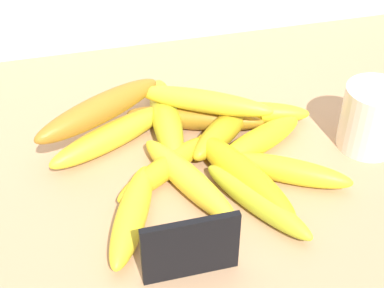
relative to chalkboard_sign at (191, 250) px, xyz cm
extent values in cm
cube|color=tan|center=(4.85, 15.63, -5.36)|extent=(110.00, 76.00, 3.00)
cube|color=black|center=(0.00, -0.07, 0.34)|extent=(11.00, 0.80, 8.40)
cube|color=#926548|center=(0.00, 0.73, -3.56)|extent=(9.90, 1.20, 0.60)
cylinder|color=silver|center=(30.57, 16.29, 0.88)|extent=(8.72, 8.72, 9.48)
ellipsoid|color=yellow|center=(-5.28, 24.97, -1.91)|extent=(19.96, 12.79, 3.89)
ellipsoid|color=gold|center=(10.71, 22.32, -1.90)|extent=(14.21, 13.51, 3.92)
ellipsoid|color=yellow|center=(16.32, 11.94, -2.12)|extent=(16.69, 12.25, 3.47)
ellipsoid|color=yellow|center=(3.13, 13.41, -2.04)|extent=(10.77, 19.48, 3.63)
ellipsoid|color=gold|center=(10.57, 7.56, -2.21)|extent=(11.16, 17.05, 3.29)
ellipsoid|color=yellow|center=(16.99, 25.45, -2.19)|extent=(16.03, 7.69, 3.34)
ellipsoid|color=gold|center=(3.15, 27.00, -1.72)|extent=(5.99, 20.46, 4.28)
ellipsoid|color=gold|center=(0.68, 16.57, -2.22)|extent=(16.05, 12.35, 3.27)
ellipsoid|color=yellow|center=(-5.07, 8.94, -1.97)|extent=(10.15, 17.61, 3.77)
ellipsoid|color=yellow|center=(14.76, 18.67, -2.00)|extent=(16.12, 10.39, 3.71)
ellipsoid|color=#AA731C|center=(7.40, 26.35, -2.08)|extent=(20.59, 10.79, 3.55)
ellipsoid|color=gold|center=(10.22, 12.12, -1.74)|extent=(10.84, 20.15, 4.24)
ellipsoid|color=yellow|center=(8.48, 25.53, 1.37)|extent=(19.49, 13.16, 3.34)
ellipsoid|color=#A56D1F|center=(-6.49, 26.24, 2.04)|extent=(20.25, 13.83, 4.01)
camera|label=1|loc=(-10.22, -40.18, 48.28)|focal=53.39mm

